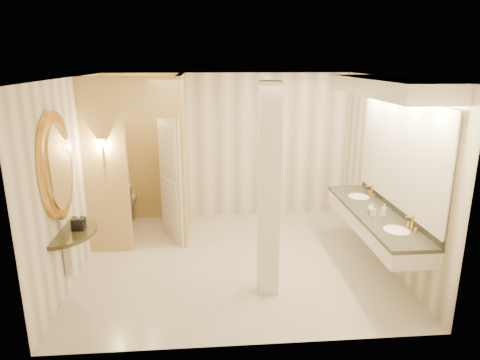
# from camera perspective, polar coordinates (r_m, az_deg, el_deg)

# --- Properties ---
(floor) EXTENTS (4.50, 4.50, 0.00)m
(floor) POSITION_cam_1_polar(r_m,az_deg,el_deg) (6.59, -0.59, -10.64)
(floor) COLOR beige
(floor) RESTS_ON ground
(ceiling) EXTENTS (4.50, 4.50, 0.00)m
(ceiling) POSITION_cam_1_polar(r_m,az_deg,el_deg) (5.90, -0.67, 13.53)
(ceiling) COLOR white
(ceiling) RESTS_ON wall_back
(wall_back) EXTENTS (4.50, 0.02, 2.70)m
(wall_back) POSITION_cam_1_polar(r_m,az_deg,el_deg) (8.05, -1.65, 4.47)
(wall_back) COLOR #EDE5CE
(wall_back) RESTS_ON floor
(wall_front) EXTENTS (4.50, 0.02, 2.70)m
(wall_front) POSITION_cam_1_polar(r_m,az_deg,el_deg) (4.22, 1.33, -6.30)
(wall_front) COLOR #EDE5CE
(wall_front) RESTS_ON floor
(wall_left) EXTENTS (0.02, 4.00, 2.70)m
(wall_left) POSITION_cam_1_polar(r_m,az_deg,el_deg) (6.36, -21.28, 0.28)
(wall_left) COLOR #EDE5CE
(wall_left) RESTS_ON floor
(wall_right) EXTENTS (0.02, 4.00, 2.70)m
(wall_right) POSITION_cam_1_polar(r_m,az_deg,el_deg) (6.65, 19.09, 1.14)
(wall_right) COLOR #EDE5CE
(wall_right) RESTS_ON floor
(toilet_closet) EXTENTS (1.50, 1.55, 2.70)m
(toilet_closet) POSITION_cam_1_polar(r_m,az_deg,el_deg) (7.06, -10.36, 2.88)
(toilet_closet) COLOR #D9BE72
(toilet_closet) RESTS_ON floor
(wall_sconce) EXTENTS (0.14, 0.14, 0.42)m
(wall_sconce) POSITION_cam_1_polar(r_m,az_deg,el_deg) (6.60, -17.88, 4.55)
(wall_sconce) COLOR gold
(wall_sconce) RESTS_ON toilet_closet
(vanity) EXTENTS (0.75, 2.72, 2.09)m
(vanity) POSITION_cam_1_polar(r_m,az_deg,el_deg) (6.13, 18.47, 2.68)
(vanity) COLOR silver
(vanity) RESTS_ON floor
(console_shelf) EXTENTS (1.03, 1.03, 1.96)m
(console_shelf) POSITION_cam_1_polar(r_m,az_deg,el_deg) (5.68, -22.94, -1.75)
(console_shelf) COLOR black
(console_shelf) RESTS_ON floor
(pillar) EXTENTS (0.25, 0.25, 2.70)m
(pillar) POSITION_cam_1_polar(r_m,az_deg,el_deg) (5.27, 3.90, -1.76)
(pillar) COLOR silver
(pillar) RESTS_ON floor
(tissue_box) EXTENTS (0.15, 0.15, 0.15)m
(tissue_box) POSITION_cam_1_polar(r_m,az_deg,el_deg) (5.75, -20.73, -5.49)
(tissue_box) COLOR black
(tissue_box) RESTS_ON console_shelf
(toilet) EXTENTS (0.52, 0.85, 0.84)m
(toilet) POSITION_cam_1_polar(r_m,az_deg,el_deg) (8.18, -15.28, -2.67)
(toilet) COLOR white
(toilet) RESTS_ON floor
(soap_bottle_a) EXTENTS (0.07, 0.07, 0.15)m
(soap_bottle_a) POSITION_cam_1_polar(r_m,az_deg,el_deg) (6.12, 17.30, -3.88)
(soap_bottle_a) COLOR beige
(soap_bottle_a) RESTS_ON vanity
(soap_bottle_b) EXTENTS (0.12, 0.12, 0.12)m
(soap_bottle_b) POSITION_cam_1_polar(r_m,az_deg,el_deg) (6.28, 17.03, -3.50)
(soap_bottle_b) COLOR silver
(soap_bottle_b) RESTS_ON vanity
(soap_bottle_c) EXTENTS (0.07, 0.07, 0.19)m
(soap_bottle_c) POSITION_cam_1_polar(r_m,az_deg,el_deg) (6.10, 18.62, -3.86)
(soap_bottle_c) COLOR #C6B28C
(soap_bottle_c) RESTS_ON vanity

